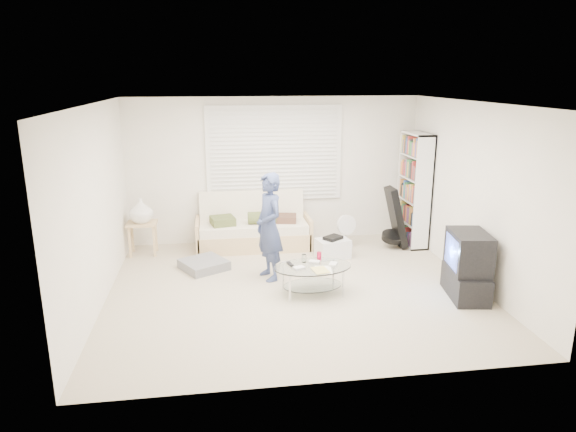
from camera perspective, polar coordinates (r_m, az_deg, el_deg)
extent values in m
plane|color=#B1A58A|center=(7.12, 0.72, -8.09)|extent=(5.00, 5.00, 0.00)
cube|color=white|center=(8.91, -1.54, 5.10)|extent=(5.00, 0.02, 2.50)
cube|color=white|center=(4.61, 5.18, -4.80)|extent=(5.00, 0.02, 2.50)
cube|color=white|center=(6.80, -20.53, 0.90)|extent=(0.02, 4.50, 2.50)
cube|color=white|center=(7.53, 19.92, 2.27)|extent=(0.02, 4.50, 2.50)
cube|color=white|center=(6.54, 0.79, 12.43)|extent=(5.00, 4.50, 0.02)
cube|color=white|center=(8.83, -1.53, 6.98)|extent=(2.32, 0.06, 1.62)
cube|color=black|center=(8.81, -1.52, 6.97)|extent=(2.20, 0.01, 1.50)
cube|color=silver|center=(8.79, -1.50, 6.94)|extent=(2.16, 0.04, 1.50)
cube|color=silver|center=(8.81, -1.51, 6.96)|extent=(2.32, 0.08, 1.62)
cube|color=tan|center=(8.73, -3.84, -2.60)|extent=(1.86, 0.74, 0.30)
cube|color=beige|center=(8.64, -3.85, -1.24)|extent=(1.79, 0.69, 0.15)
cube|color=beige|center=(8.87, -4.05, 1.07)|extent=(1.79, 0.21, 0.57)
cube|color=tan|center=(8.68, -9.98, -2.14)|extent=(0.06, 0.74, 0.52)
cube|color=tan|center=(8.81, 2.19, -1.65)|extent=(0.06, 0.74, 0.52)
cube|color=#424E2A|center=(8.55, -7.27, -0.53)|extent=(0.44, 0.44, 0.13)
cylinder|color=#424E2A|center=(8.55, -2.91, -0.18)|extent=(0.46, 0.20, 0.20)
cube|color=#4E3427|center=(8.67, -0.19, -0.26)|extent=(0.39, 0.39, 0.11)
cube|color=slate|center=(7.91, -9.33, -5.34)|extent=(0.82, 0.82, 0.14)
cube|color=tan|center=(8.62, -15.92, -0.80)|extent=(0.48, 0.38, 0.04)
cube|color=tan|center=(8.59, -17.17, -2.82)|extent=(0.04, 0.04, 0.51)
cube|color=tan|center=(8.54, -14.64, -2.74)|extent=(0.04, 0.04, 0.51)
cube|color=tan|center=(8.86, -16.91, -2.25)|extent=(0.04, 0.04, 0.51)
cube|color=tan|center=(8.81, -14.46, -2.17)|extent=(0.04, 0.04, 0.51)
imported|color=white|center=(8.56, -16.03, 0.61)|extent=(0.38, 0.38, 0.40)
cube|color=white|center=(8.99, 13.86, 2.88)|extent=(0.30, 0.81, 1.92)
cube|color=black|center=(8.78, 11.92, -0.13)|extent=(0.37, 0.37, 1.03)
cylinder|color=black|center=(8.87, 11.56, -2.28)|extent=(0.37, 0.39, 0.19)
cylinder|color=white|center=(8.85, 6.42, -3.33)|extent=(0.23, 0.23, 0.03)
cylinder|color=white|center=(8.81, 6.45, -2.43)|extent=(0.03, 0.03, 0.29)
cylinder|color=white|center=(8.74, 6.50, -0.93)|extent=(0.35, 0.19, 0.34)
cylinder|color=white|center=(8.74, 6.50, -0.93)|extent=(0.10, 0.07, 0.09)
cube|color=white|center=(8.29, 5.00, -3.59)|extent=(0.57, 0.45, 0.30)
cube|color=black|center=(8.23, 5.03, -2.43)|extent=(0.35, 0.33, 0.05)
cube|color=black|center=(7.22, 19.14, -7.11)|extent=(0.56, 0.87, 0.36)
cube|color=black|center=(7.07, 19.45, -3.79)|extent=(0.55, 0.74, 0.52)
cube|color=#6177EA|center=(7.00, 17.77, -3.82)|extent=(0.10, 0.52, 0.40)
ellipsoid|color=silver|center=(6.85, 2.77, -5.65)|extent=(1.10, 0.75, 0.02)
ellipsoid|color=silver|center=(6.95, 2.75, -7.70)|extent=(0.84, 0.57, 0.01)
cylinder|color=silver|center=(6.65, 0.23, -8.14)|extent=(0.03, 0.03, 0.36)
cylinder|color=silver|center=(6.84, 6.17, -7.55)|extent=(0.03, 0.03, 0.36)
cylinder|color=silver|center=(7.03, -0.57, -6.82)|extent=(0.03, 0.03, 0.36)
cylinder|color=silver|center=(7.21, 5.08, -6.31)|extent=(0.03, 0.03, 0.36)
cube|color=white|center=(6.72, 1.23, -5.81)|extent=(0.17, 0.14, 0.04)
cube|color=white|center=(6.94, 2.94, -5.13)|extent=(0.17, 0.15, 0.04)
cube|color=white|center=(6.87, 5.03, -5.38)|extent=(0.15, 0.17, 0.04)
cylinder|color=silver|center=(6.96, 1.79, -4.72)|extent=(0.06, 0.06, 0.11)
cylinder|color=#D81746|center=(7.04, 3.48, -4.49)|extent=(0.06, 0.06, 0.12)
cube|color=black|center=(6.88, 0.22, -5.35)|extent=(0.08, 0.17, 0.02)
cube|color=white|center=(6.72, 3.96, -5.98)|extent=(0.24, 0.31, 0.01)
cube|color=#D0BE60|center=(6.69, 3.62, -6.01)|extent=(0.23, 0.29, 0.01)
imported|color=navy|center=(7.24, -2.11, -1.22)|extent=(0.53, 0.65, 1.54)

